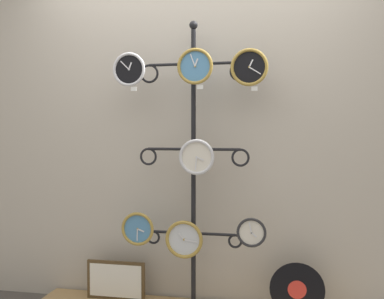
{
  "coord_description": "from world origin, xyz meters",
  "views": [
    {
      "loc": [
        0.6,
        -2.61,
        1.27
      ],
      "look_at": [
        0.0,
        0.36,
        1.15
      ],
      "focal_mm": 42.0,
      "sensor_mm": 36.0,
      "label": 1
    }
  ],
  "objects_px": {
    "clock_top_left": "(129,70)",
    "clock_bottom_center": "(184,239)",
    "clock_top_right": "(249,67)",
    "clock_middle_center": "(197,157)",
    "clock_bottom_right": "(251,232)",
    "vinyl_record": "(297,290)",
    "picture_frame": "(116,280)",
    "display_stand": "(193,223)",
    "clock_bottom_left": "(138,229)",
    "clock_top_center": "(195,66)"
  },
  "relations": [
    {
      "from": "clock_top_left",
      "to": "clock_bottom_center",
      "type": "height_order",
      "value": "clock_top_left"
    },
    {
      "from": "clock_top_right",
      "to": "clock_middle_center",
      "type": "height_order",
      "value": "clock_top_right"
    },
    {
      "from": "clock_middle_center",
      "to": "clock_bottom_right",
      "type": "relative_size",
      "value": 1.24
    },
    {
      "from": "clock_bottom_right",
      "to": "vinyl_record",
      "type": "height_order",
      "value": "clock_bottom_right"
    },
    {
      "from": "clock_middle_center",
      "to": "picture_frame",
      "type": "xyz_separation_m",
      "value": [
        -0.61,
        0.08,
        -0.9
      ]
    },
    {
      "from": "clock_bottom_center",
      "to": "picture_frame",
      "type": "height_order",
      "value": "clock_bottom_center"
    },
    {
      "from": "vinyl_record",
      "to": "picture_frame",
      "type": "bearing_deg",
      "value": 178.0
    },
    {
      "from": "clock_top_left",
      "to": "clock_bottom_center",
      "type": "xyz_separation_m",
      "value": [
        0.37,
        0.03,
        -1.15
      ]
    },
    {
      "from": "clock_top_left",
      "to": "display_stand",
      "type": "bearing_deg",
      "value": 15.07
    },
    {
      "from": "clock_top_right",
      "to": "clock_bottom_left",
      "type": "relative_size",
      "value": 1.06
    },
    {
      "from": "clock_top_left",
      "to": "clock_top_right",
      "type": "height_order",
      "value": "clock_top_right"
    },
    {
      "from": "clock_top_right",
      "to": "clock_bottom_center",
      "type": "xyz_separation_m",
      "value": [
        -0.43,
        -0.0,
        -1.15
      ]
    },
    {
      "from": "clock_middle_center",
      "to": "vinyl_record",
      "type": "distance_m",
      "value": 1.08
    },
    {
      "from": "clock_top_left",
      "to": "clock_bottom_left",
      "type": "height_order",
      "value": "clock_top_left"
    },
    {
      "from": "display_stand",
      "to": "clock_bottom_left",
      "type": "xyz_separation_m",
      "value": [
        -0.37,
        -0.1,
        -0.03
      ]
    },
    {
      "from": "clock_middle_center",
      "to": "clock_bottom_center",
      "type": "distance_m",
      "value": 0.57
    },
    {
      "from": "clock_top_left",
      "to": "clock_bottom_left",
      "type": "relative_size",
      "value": 0.99
    },
    {
      "from": "display_stand",
      "to": "clock_top_center",
      "type": "height_order",
      "value": "display_stand"
    },
    {
      "from": "display_stand",
      "to": "clock_bottom_left",
      "type": "bearing_deg",
      "value": -165.44
    },
    {
      "from": "clock_top_right",
      "to": "clock_bottom_right",
      "type": "bearing_deg",
      "value": -44.93
    },
    {
      "from": "clock_top_left",
      "to": "clock_middle_center",
      "type": "distance_m",
      "value": 0.75
    },
    {
      "from": "clock_bottom_left",
      "to": "picture_frame",
      "type": "xyz_separation_m",
      "value": [
        -0.2,
        0.08,
        -0.4
      ]
    },
    {
      "from": "clock_top_left",
      "to": "clock_top_center",
      "type": "relative_size",
      "value": 0.96
    },
    {
      "from": "clock_bottom_center",
      "to": "picture_frame",
      "type": "relative_size",
      "value": 0.6
    },
    {
      "from": "display_stand",
      "to": "clock_top_center",
      "type": "distance_m",
      "value": 1.07
    },
    {
      "from": "display_stand",
      "to": "picture_frame",
      "type": "xyz_separation_m",
      "value": [
        -0.57,
        -0.01,
        -0.43
      ]
    },
    {
      "from": "display_stand",
      "to": "clock_bottom_left",
      "type": "relative_size",
      "value": 8.72
    },
    {
      "from": "clock_bottom_left",
      "to": "clock_bottom_center",
      "type": "bearing_deg",
      "value": 2.9
    },
    {
      "from": "display_stand",
      "to": "vinyl_record",
      "type": "height_order",
      "value": "display_stand"
    },
    {
      "from": "clock_top_center",
      "to": "clock_middle_center",
      "type": "height_order",
      "value": "clock_top_center"
    },
    {
      "from": "picture_frame",
      "to": "clock_top_left",
      "type": "bearing_deg",
      "value": -34.63
    },
    {
      "from": "clock_bottom_center",
      "to": "picture_frame",
      "type": "distance_m",
      "value": 0.62
    },
    {
      "from": "clock_bottom_center",
      "to": "display_stand",
      "type": "bearing_deg",
      "value": 59.08
    },
    {
      "from": "display_stand",
      "to": "clock_top_left",
      "type": "relative_size",
      "value": 8.77
    },
    {
      "from": "display_stand",
      "to": "clock_top_left",
      "type": "distance_m",
      "value": 1.14
    },
    {
      "from": "vinyl_record",
      "to": "clock_top_left",
      "type": "bearing_deg",
      "value": -177.12
    },
    {
      "from": "clock_bottom_left",
      "to": "vinyl_record",
      "type": "relative_size",
      "value": 0.65
    },
    {
      "from": "clock_top_left",
      "to": "picture_frame",
      "type": "relative_size",
      "value": 0.53
    },
    {
      "from": "clock_top_right",
      "to": "clock_top_left",
      "type": "bearing_deg",
      "value": -177.48
    },
    {
      "from": "clock_top_right",
      "to": "clock_middle_center",
      "type": "relative_size",
      "value": 1.02
    },
    {
      "from": "clock_top_center",
      "to": "clock_bottom_left",
      "type": "bearing_deg",
      "value": 178.43
    },
    {
      "from": "display_stand",
      "to": "clock_middle_center",
      "type": "xyz_separation_m",
      "value": [
        0.04,
        -0.09,
        0.46
      ]
    },
    {
      "from": "clock_bottom_right",
      "to": "clock_bottom_center",
      "type": "bearing_deg",
      "value": 177.65
    },
    {
      "from": "clock_top_right",
      "to": "clock_middle_center",
      "type": "distance_m",
      "value": 0.68
    },
    {
      "from": "clock_top_center",
      "to": "clock_top_left",
      "type": "bearing_deg",
      "value": -179.26
    },
    {
      "from": "clock_bottom_left",
      "to": "clock_bottom_center",
      "type": "height_order",
      "value": "clock_bottom_left"
    },
    {
      "from": "clock_bottom_right",
      "to": "vinyl_record",
      "type": "xyz_separation_m",
      "value": [
        0.29,
        0.04,
        -0.37
      ]
    },
    {
      "from": "clock_middle_center",
      "to": "vinyl_record",
      "type": "relative_size",
      "value": 0.68
    },
    {
      "from": "clock_top_center",
      "to": "clock_bottom_right",
      "type": "height_order",
      "value": "clock_top_center"
    },
    {
      "from": "clock_top_right",
      "to": "clock_bottom_center",
      "type": "bearing_deg",
      "value": -179.71
    }
  ]
}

